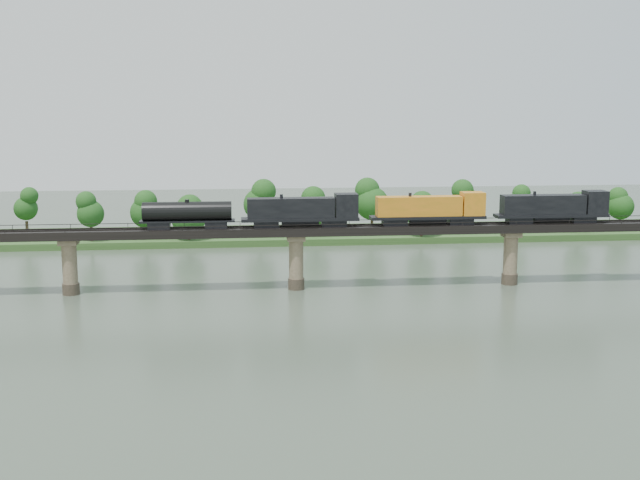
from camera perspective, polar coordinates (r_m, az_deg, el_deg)
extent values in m
plane|color=#364435|center=(117.39, -0.63, -6.88)|extent=(400.00, 400.00, 0.00)
cube|color=#294C1E|center=(199.96, -2.84, 0.36)|extent=(300.00, 24.00, 1.60)
cylinder|color=#473A2D|center=(148.74, -17.29, -3.33)|extent=(3.00, 3.00, 2.00)
cylinder|color=#867457|center=(147.81, -17.37, -1.64)|extent=(2.60, 2.60, 9.00)
cube|color=#867457|center=(147.10, -17.45, -0.11)|extent=(3.20, 3.20, 1.00)
cylinder|color=#473A2D|center=(146.05, -1.70, -3.12)|extent=(3.00, 3.00, 2.00)
cylinder|color=#867457|center=(145.11, -1.71, -1.39)|extent=(2.60, 2.60, 9.00)
cube|color=#867457|center=(144.38, -1.72, 0.17)|extent=(3.20, 3.20, 1.00)
cylinder|color=#473A2D|center=(154.07, 13.32, -2.70)|extent=(3.00, 3.00, 2.00)
cylinder|color=#867457|center=(153.18, 13.39, -1.06)|extent=(2.60, 2.60, 9.00)
cube|color=#867457|center=(152.49, 13.45, 0.42)|extent=(3.20, 3.20, 1.00)
cube|color=black|center=(144.17, -1.72, 0.66)|extent=(220.00, 5.00, 1.50)
cube|color=black|center=(143.30, -1.70, 0.93)|extent=(220.00, 0.12, 0.16)
cube|color=black|center=(144.78, -1.74, 1.03)|extent=(220.00, 0.12, 0.16)
cube|color=black|center=(141.58, -1.65, 1.08)|extent=(220.00, 0.10, 0.10)
cube|color=black|center=(146.31, -1.79, 1.37)|extent=(220.00, 0.10, 0.10)
cube|color=black|center=(141.64, -1.65, 0.94)|extent=(0.08, 0.08, 0.70)
cube|color=black|center=(146.37, -1.79, 1.23)|extent=(0.08, 0.08, 0.70)
cylinder|color=#382619|center=(204.88, -20.11, 0.74)|extent=(0.70, 0.70, 3.71)
sphere|color=#134012|center=(204.21, -20.19, 2.12)|extent=(5.67, 5.67, 5.67)
sphere|color=#134012|center=(203.85, -20.24, 2.98)|extent=(4.25, 4.25, 4.25)
cylinder|color=#382619|center=(193.78, -15.94, 0.44)|extent=(0.70, 0.70, 3.51)
sphere|color=#134012|center=(193.10, -16.00, 1.81)|extent=(6.31, 6.31, 6.31)
sphere|color=#134012|center=(192.73, -16.05, 2.67)|extent=(4.73, 4.73, 4.73)
cylinder|color=#382619|center=(194.49, -12.27, 0.61)|extent=(0.70, 0.70, 3.34)
sphere|color=#134012|center=(193.84, -12.32, 1.91)|extent=(7.18, 7.18, 7.18)
sphere|color=#134012|center=(193.48, -12.35, 2.73)|extent=(5.39, 5.39, 5.39)
cylinder|color=#382619|center=(190.98, -9.31, 0.46)|extent=(0.70, 0.70, 2.83)
sphere|color=#134012|center=(190.41, -9.34, 1.58)|extent=(8.26, 8.26, 8.26)
sphere|color=#134012|center=(190.09, -9.36, 2.28)|extent=(6.19, 6.19, 6.19)
cylinder|color=#382619|center=(197.03, -4.27, 1.02)|extent=(0.70, 0.70, 3.96)
sphere|color=#134012|center=(196.29, -4.29, 2.54)|extent=(8.07, 8.07, 8.07)
sphere|color=#134012|center=(195.90, -4.30, 3.50)|extent=(6.05, 6.05, 6.05)
cylinder|color=#382619|center=(196.39, -0.30, 0.91)|extent=(0.70, 0.70, 3.27)
sphere|color=#134012|center=(195.76, -0.30, 2.17)|extent=(8.03, 8.03, 8.03)
sphere|color=#134012|center=(195.41, -0.30, 2.96)|extent=(6.02, 6.02, 6.02)
cylinder|color=#382619|center=(199.32, 3.71, 1.12)|extent=(0.70, 0.70, 3.92)
sphere|color=#134012|center=(198.59, 3.73, 2.61)|extent=(8.29, 8.29, 8.29)
sphere|color=#134012|center=(198.20, 3.74, 3.55)|extent=(6.21, 6.21, 6.21)
cylinder|color=#382619|center=(194.77, 7.23, 0.72)|extent=(0.70, 0.70, 3.02)
sphere|color=#134012|center=(194.18, 7.25, 1.90)|extent=(7.74, 7.74, 7.74)
sphere|color=#134012|center=(193.84, 7.27, 2.63)|extent=(5.80, 5.80, 5.80)
cylinder|color=#382619|center=(206.32, 10.27, 1.26)|extent=(0.70, 0.70, 3.80)
sphere|color=#134012|center=(205.63, 10.31, 2.66)|extent=(7.47, 7.47, 7.47)
sphere|color=#134012|center=(205.27, 10.34, 3.53)|extent=(5.60, 5.60, 5.60)
cylinder|color=#382619|center=(210.74, 13.83, 1.26)|extent=(0.70, 0.70, 3.38)
sphere|color=#134012|center=(210.14, 13.88, 2.47)|extent=(6.23, 6.23, 6.23)
sphere|color=#134012|center=(209.81, 13.91, 3.23)|extent=(4.67, 4.67, 4.67)
cylinder|color=#382619|center=(210.50, 17.91, 0.97)|extent=(0.70, 0.70, 2.77)
sphere|color=#134012|center=(209.99, 17.97, 1.96)|extent=(7.04, 7.04, 7.04)
sphere|color=#134012|center=(209.71, 18.00, 2.59)|extent=(5.28, 5.28, 5.28)
cylinder|color=#382619|center=(220.73, 20.54, 1.23)|extent=(0.70, 0.70, 2.94)
sphere|color=#134012|center=(220.22, 20.60, 2.24)|extent=(6.73, 6.73, 6.73)
sphere|color=#134012|center=(219.93, 20.64, 2.88)|extent=(5.05, 5.05, 5.05)
cube|color=black|center=(157.08, 18.17, 1.43)|extent=(4.45, 2.67, 1.22)
cube|color=black|center=(152.54, 13.96, 1.39)|extent=(4.45, 2.67, 1.22)
cube|color=black|center=(154.60, 16.11, 1.70)|extent=(21.12, 3.34, 0.56)
cube|color=black|center=(153.72, 15.57, 2.45)|extent=(15.56, 3.00, 3.56)
cube|color=black|center=(157.59, 18.97, 2.58)|extent=(4.00, 3.34, 4.22)
cylinder|color=black|center=(154.68, 16.10, 1.47)|extent=(6.67, 1.56, 1.56)
cube|color=black|center=(149.16, 9.94, 1.35)|extent=(4.45, 2.67, 1.22)
cube|color=black|center=(146.33, 5.32, 1.29)|extent=(4.45, 2.67, 1.22)
cube|color=black|center=(147.51, 7.66, 1.62)|extent=(21.12, 3.34, 0.56)
cube|color=orange|center=(146.85, 7.04, 2.41)|extent=(15.56, 3.00, 3.56)
cube|color=orange|center=(149.35, 10.80, 2.56)|extent=(4.00, 3.34, 4.22)
cylinder|color=black|center=(147.60, 7.65, 1.39)|extent=(6.67, 1.56, 1.56)
cube|color=black|center=(144.61, 1.00, 1.23)|extent=(4.45, 2.67, 1.22)
cube|color=black|center=(143.68, -3.85, 1.16)|extent=(4.45, 2.67, 1.22)
cube|color=black|center=(143.90, -1.42, 1.50)|extent=(21.12, 3.34, 0.56)
cube|color=black|center=(143.50, -2.09, 2.30)|extent=(15.56, 3.00, 3.56)
cube|color=black|center=(144.44, 1.88, 2.49)|extent=(4.00, 3.34, 4.22)
cylinder|color=black|center=(143.99, -1.42, 1.26)|extent=(6.67, 1.56, 1.56)
cube|color=black|center=(143.67, -7.40, 1.09)|extent=(3.89, 2.45, 1.22)
cube|color=black|center=(144.30, -11.38, 1.02)|extent=(3.89, 2.45, 1.22)
cube|color=black|center=(143.79, -9.40, 1.34)|extent=(16.68, 2.67, 0.33)
cylinder|color=black|center=(143.54, -9.42, 2.04)|extent=(15.56, 3.34, 3.34)
cylinder|color=black|center=(143.31, -9.44, 2.75)|extent=(0.78, 0.78, 0.56)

